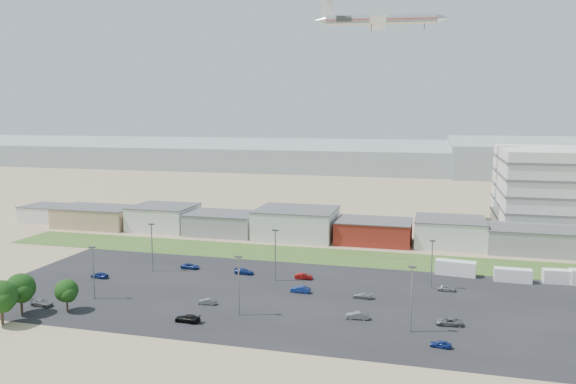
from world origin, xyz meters
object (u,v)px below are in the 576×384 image
(parked_car_11, at_px, (304,276))
(airliner, at_px, (381,19))
(parked_car_9, at_px, (190,266))
(parked_car_8, at_px, (447,288))
(parked_car_3, at_px, (187,318))
(parked_car_5, at_px, (100,275))
(parked_car_1, at_px, (357,315))
(parked_car_12, at_px, (362,295))
(parked_car_0, at_px, (449,322))
(parked_car_10, at_px, (42,303))
(parked_car_2, at_px, (441,344))
(parked_car_4, at_px, (207,301))
(parked_car_6, at_px, (244,271))
(parked_car_7, at_px, (300,289))
(box_trailer_a, at_px, (456,268))

(parked_car_11, bearing_deg, airliner, -13.18)
(parked_car_9, bearing_deg, parked_car_8, -91.10)
(parked_car_8, bearing_deg, parked_car_3, 123.44)
(parked_car_3, xyz_separation_m, parked_car_5, (-29.20, 18.82, 0.01))
(parked_car_1, relative_size, parked_car_11, 1.04)
(parked_car_8, distance_m, parked_car_12, 17.83)
(parked_car_0, relative_size, parked_car_10, 1.00)
(parked_car_1, height_order, parked_car_2, parked_car_1)
(parked_car_4, xyz_separation_m, parked_car_9, (-13.22, 21.37, 0.04))
(parked_car_10, height_order, parked_car_12, parked_car_10)
(parked_car_5, distance_m, parked_car_12, 56.17)
(parked_car_3, bearing_deg, parked_car_10, -87.86)
(parked_car_10, bearing_deg, parked_car_11, -51.59)
(parked_car_8, bearing_deg, parked_car_12, 118.38)
(parked_car_1, distance_m, parked_car_10, 57.34)
(parked_car_12, bearing_deg, parked_car_6, -104.84)
(parked_car_7, bearing_deg, parked_car_4, -50.61)
(parked_car_0, height_order, parked_car_5, parked_car_5)
(box_trailer_a, distance_m, parked_car_0, 30.88)
(box_trailer_a, bearing_deg, parked_car_4, -137.67)
(parked_car_0, distance_m, parked_car_3, 43.76)
(parked_car_0, xyz_separation_m, parked_car_4, (-42.91, -0.72, -0.06))
(parked_car_6, distance_m, parked_car_10, 41.01)
(parked_car_3, xyz_separation_m, parked_car_9, (-13.50, 30.50, -0.06))
(parked_car_1, relative_size, parked_car_3, 0.88)
(parked_car_6, bearing_deg, box_trailer_a, -73.48)
(parked_car_2, height_order, parked_car_8, parked_car_8)
(box_trailer_a, bearing_deg, parked_car_3, -130.40)
(parked_car_1, distance_m, parked_car_2, 16.21)
(box_trailer_a, distance_m, parked_car_2, 40.60)
(parked_car_0, distance_m, parked_car_4, 42.92)
(parked_car_5, distance_m, parked_car_9, 19.57)
(parked_car_11, bearing_deg, parked_car_9, 82.67)
(parked_car_7, bearing_deg, parked_car_0, 72.51)
(parked_car_6, bearing_deg, parked_car_1, -124.21)
(parked_car_2, xyz_separation_m, parked_car_5, (-70.50, 18.62, 0.11))
(airliner, height_order, parked_car_11, airliner)
(parked_car_8, relative_size, parked_car_12, 0.95)
(parked_car_8, bearing_deg, parked_car_9, 87.61)
(parked_car_3, bearing_deg, box_trailer_a, 135.44)
(parked_car_12, bearing_deg, parked_car_1, 7.45)
(airliner, distance_m, parked_car_10, 120.31)
(parked_car_3, xyz_separation_m, parked_car_8, (42.58, 28.58, -0.04))
(parked_car_0, relative_size, parked_car_5, 1.14)
(parked_car_7, distance_m, parked_car_10, 48.17)
(parked_car_8, bearing_deg, parked_car_2, 177.00)
(parked_car_6, bearing_deg, parked_car_0, -112.08)
(parked_car_0, relative_size, parked_car_2, 1.38)
(airliner, relative_size, parked_car_9, 9.44)
(parked_car_2, distance_m, parked_car_5, 72.92)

